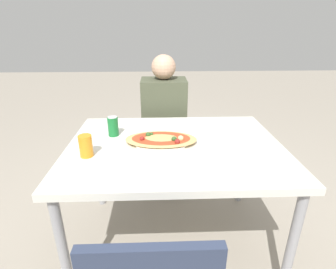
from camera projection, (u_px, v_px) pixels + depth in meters
name	position (u px, v px, depth m)	size (l,w,h in m)	color
ground_plane	(174.00, 239.00, 1.85)	(14.00, 14.00, 0.00)	#9E9384
dining_table	(175.00, 154.00, 1.58)	(1.26, 0.96, 0.74)	silver
chair_far_seated	(164.00, 130.00, 2.39)	(0.40, 0.40, 0.89)	#2D3851
person_seated	(164.00, 114.00, 2.21)	(0.37, 0.29, 1.18)	#2D2D38
pizza_main	(161.00, 140.00, 1.57)	(0.44, 0.32, 0.06)	white
soda_can	(113.00, 126.00, 1.66)	(0.07, 0.07, 0.12)	#197233
drink_glass	(86.00, 146.00, 1.40)	(0.07, 0.07, 0.12)	orange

